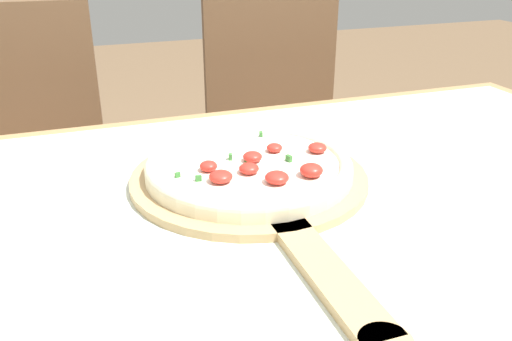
# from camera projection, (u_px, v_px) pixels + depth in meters

# --- Properties ---
(dining_table) EXTENTS (1.49, 0.93, 0.72)m
(dining_table) POSITION_uv_depth(u_px,v_px,m) (270.00, 286.00, 0.72)
(dining_table) COLOR #A87F51
(dining_table) RESTS_ON ground_plane
(towel_cloth) EXTENTS (1.41, 0.85, 0.00)m
(towel_cloth) POSITION_uv_depth(u_px,v_px,m) (271.00, 224.00, 0.68)
(towel_cloth) COLOR silver
(towel_cloth) RESTS_ON dining_table
(pizza_peel) EXTENTS (0.34, 0.56, 0.01)m
(pizza_peel) POSITION_uv_depth(u_px,v_px,m) (255.00, 185.00, 0.76)
(pizza_peel) COLOR tan
(pizza_peel) RESTS_ON towel_cloth
(pizza) EXTENTS (0.30, 0.30, 0.04)m
(pizza) POSITION_uv_depth(u_px,v_px,m) (250.00, 166.00, 0.77)
(pizza) COLOR beige
(pizza) RESTS_ON pizza_peel
(chair_left) EXTENTS (0.43, 0.43, 0.91)m
(chair_left) POSITION_uv_depth(u_px,v_px,m) (26.00, 165.00, 1.34)
(chair_left) COLOR brown
(chair_left) RESTS_ON ground_plane
(chair_right) EXTENTS (0.44, 0.44, 0.91)m
(chair_right) POSITION_uv_depth(u_px,v_px,m) (278.00, 133.00, 1.54)
(chair_right) COLOR brown
(chair_right) RESTS_ON ground_plane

